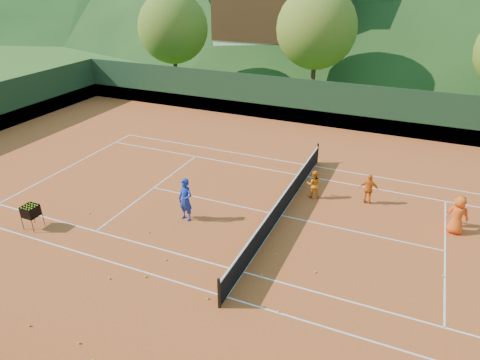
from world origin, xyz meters
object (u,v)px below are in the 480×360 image
at_px(student_a, 314,184).
at_px(student_d, 458,212).
at_px(coach, 186,200).
at_px(chalet_mid, 453,19).
at_px(ball_hopper, 31,212).
at_px(student_c, 458,215).
at_px(tennis_net, 282,205).
at_px(student_b, 369,189).
at_px(chalet_left, 284,9).

height_order(student_a, student_d, same).
relative_size(coach, student_a, 1.40).
relative_size(student_a, chalet_mid, 0.10).
xyz_separation_m(student_a, ball_hopper, (-9.66, -7.01, 0.08)).
bearing_deg(student_d, student_c, 102.85).
bearing_deg(coach, ball_hopper, -138.01).
bearing_deg(student_d, tennis_net, 34.13).
bearing_deg(student_d, student_a, 16.42).
bearing_deg(coach, student_a, 55.07).
relative_size(student_b, chalet_mid, 0.11).
distance_m(ball_hopper, chalet_left, 35.24).
distance_m(student_b, student_d, 3.60).
distance_m(coach, student_b, 8.03).
xyz_separation_m(student_d, chalet_left, (-16.73, 27.96, 4.96)).
bearing_deg(coach, chalet_left, 113.90).
height_order(student_b, student_c, student_c).
relative_size(student_a, student_b, 0.95).
xyz_separation_m(coach, tennis_net, (3.53, 1.86, -0.43)).
height_order(student_b, chalet_left, chalet_left).
xyz_separation_m(ball_hopper, chalet_left, (-1.14, 34.88, 4.88)).
height_order(chalet_left, chalet_mid, chalet_left).
bearing_deg(student_a, chalet_left, -86.66).
relative_size(student_c, tennis_net, 0.13).
relative_size(ball_hopper, chalet_left, 0.07).
bearing_deg(student_a, chalet_mid, -117.11).
bearing_deg(tennis_net, student_a, 69.40).
xyz_separation_m(coach, student_a, (4.33, 3.99, -0.26)).
bearing_deg(student_a, tennis_net, 51.56).
relative_size(student_a, chalet_left, 0.10).
relative_size(student_b, tennis_net, 0.12).
xyz_separation_m(student_a, chalet_mid, (5.20, 31.87, 4.31)).
bearing_deg(student_c, coach, 18.43).
distance_m(student_b, ball_hopper, 14.14).
bearing_deg(chalet_mid, tennis_net, -100.01).
relative_size(student_c, ball_hopper, 1.61).
xyz_separation_m(tennis_net, chalet_left, (-10.00, 30.00, 5.13)).
distance_m(coach, student_c, 10.76).
bearing_deg(student_b, student_a, 5.33).
height_order(student_a, student_c, student_c).
xyz_separation_m(coach, student_c, (10.22, 3.35, -0.12)).
bearing_deg(ball_hopper, chalet_left, 91.87).
distance_m(student_c, chalet_left, 33.39).
xyz_separation_m(student_c, ball_hopper, (-15.55, -6.38, -0.06)).
bearing_deg(ball_hopper, student_b, 31.71).
distance_m(student_b, chalet_left, 30.84).
height_order(coach, ball_hopper, coach).
relative_size(student_a, student_c, 0.83).
bearing_deg(chalet_left, student_d, -59.10).
distance_m(student_c, student_d, 0.57).
bearing_deg(coach, student_d, 33.23).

